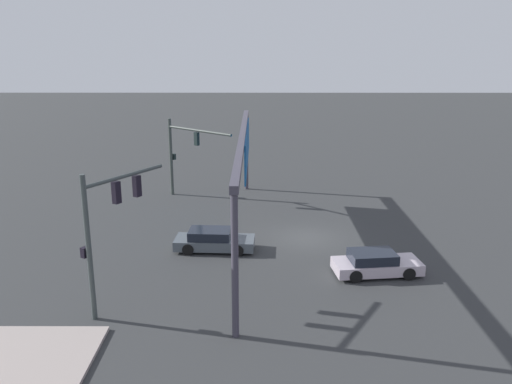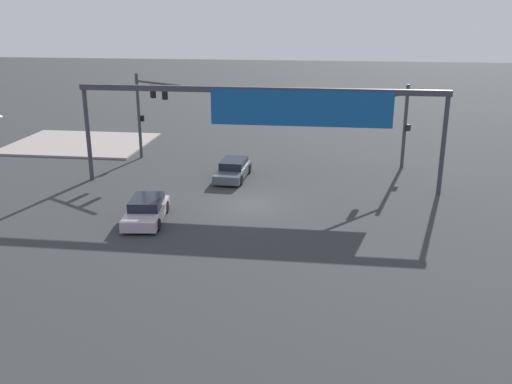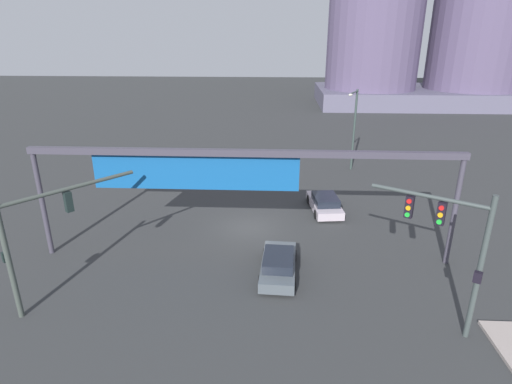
{
  "view_description": "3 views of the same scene",
  "coord_description": "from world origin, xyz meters",
  "px_view_note": "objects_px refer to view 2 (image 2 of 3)",
  "views": [
    {
      "loc": [
        30.04,
        -2.91,
        11.31
      ],
      "look_at": [
        1.31,
        -2.99,
        3.24
      ],
      "focal_mm": 37.33,
      "sensor_mm": 36.0,
      "label": 1
    },
    {
      "loc": [
        -4.27,
        30.22,
        10.76
      ],
      "look_at": [
        -0.59,
        2.07,
        1.52
      ],
      "focal_mm": 39.49,
      "sensor_mm": 36.0,
      "label": 2
    },
    {
      "loc": [
        1.71,
        -24.5,
        11.92
      ],
      "look_at": [
        0.34,
        2.5,
        1.56
      ],
      "focal_mm": 29.44,
      "sensor_mm": 36.0,
      "label": 3
    }
  ],
  "objects_px": {
    "sedan_car_approaching": "(146,210)",
    "sedan_car_waiting_far": "(233,170)",
    "traffic_signal_opposite_side": "(395,116)",
    "traffic_signal_near_corner": "(148,104)"
  },
  "relations": [
    {
      "from": "traffic_signal_opposite_side",
      "to": "sedan_car_waiting_far",
      "type": "height_order",
      "value": "traffic_signal_opposite_side"
    },
    {
      "from": "sedan_car_approaching",
      "to": "sedan_car_waiting_far",
      "type": "distance_m",
      "value": 9.06
    },
    {
      "from": "traffic_signal_opposite_side",
      "to": "sedan_car_approaching",
      "type": "distance_m",
      "value": 18.35
    },
    {
      "from": "traffic_signal_near_corner",
      "to": "sedan_car_waiting_far",
      "type": "relative_size",
      "value": 1.39
    },
    {
      "from": "traffic_signal_near_corner",
      "to": "sedan_car_approaching",
      "type": "relative_size",
      "value": 1.39
    },
    {
      "from": "sedan_car_approaching",
      "to": "sedan_car_waiting_far",
      "type": "bearing_deg",
      "value": 152.25
    },
    {
      "from": "traffic_signal_near_corner",
      "to": "traffic_signal_opposite_side",
      "type": "xyz_separation_m",
      "value": [
        -17.55,
        0.82,
        -0.32
      ]
    },
    {
      "from": "traffic_signal_opposite_side",
      "to": "sedan_car_waiting_far",
      "type": "relative_size",
      "value": 1.3
    },
    {
      "from": "sedan_car_approaching",
      "to": "sedan_car_waiting_far",
      "type": "height_order",
      "value": "same"
    },
    {
      "from": "traffic_signal_opposite_side",
      "to": "sedan_car_approaching",
      "type": "height_order",
      "value": "traffic_signal_opposite_side"
    }
  ]
}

